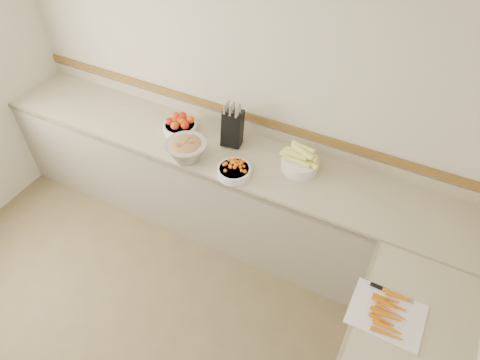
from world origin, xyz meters
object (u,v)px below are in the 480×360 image
at_px(rhubarb_bowl, 186,149).
at_px(knife_block, 232,127).
at_px(cherry_tomato_bowl, 234,170).
at_px(cutting_board, 387,313).
at_px(corn_bowl, 300,161).
at_px(tomato_bowl, 180,125).

bearing_deg(rhubarb_bowl, knife_block, 55.87).
relative_size(knife_block, cherry_tomato_bowl, 1.48).
xyz_separation_m(cherry_tomato_bowl, cutting_board, (1.28, -0.61, -0.03)).
relative_size(corn_bowl, cutting_board, 0.77).
distance_m(rhubarb_bowl, cutting_board, 1.80).
bearing_deg(knife_block, cherry_tomato_bowl, -60.67).
relative_size(tomato_bowl, cherry_tomato_bowl, 1.09).
height_order(rhubarb_bowl, cutting_board, rhubarb_bowl).
bearing_deg(cherry_tomato_bowl, cutting_board, -25.30).
bearing_deg(cutting_board, tomato_bowl, 155.71).
bearing_deg(cherry_tomato_bowl, rhubarb_bowl, 179.92).
height_order(knife_block, rhubarb_bowl, knife_block).
height_order(cherry_tomato_bowl, corn_bowl, corn_bowl).
bearing_deg(cutting_board, rhubarb_bowl, 160.28).
xyz_separation_m(knife_block, cutting_board, (1.47, -0.94, -0.14)).
height_order(knife_block, cherry_tomato_bowl, knife_block).
distance_m(knife_block, corn_bowl, 0.60).
xyz_separation_m(knife_block, corn_bowl, (0.59, -0.05, -0.08)).
bearing_deg(cherry_tomato_bowl, tomato_bowl, 157.77).
bearing_deg(rhubarb_bowl, cutting_board, -19.72).
bearing_deg(tomato_bowl, rhubarb_bowl, -48.63).
bearing_deg(rhubarb_bowl, cherry_tomato_bowl, -0.08).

